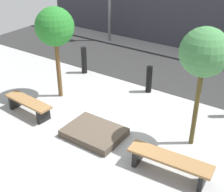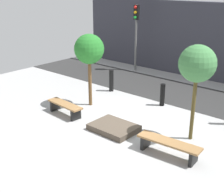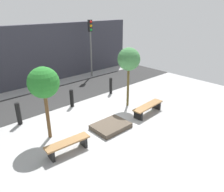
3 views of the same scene
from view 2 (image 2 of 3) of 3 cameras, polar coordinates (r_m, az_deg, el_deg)
The scene contains 11 objects.
ground_plane at distance 10.92m, azimuth 2.34°, elevation -5.25°, with size 18.00×18.00×0.00m, color #9D9D9D.
road_strip at distance 14.16m, azimuth 12.89°, elevation 0.35°, with size 18.00×3.01×0.01m, color #2B2B2B.
building_facade at distance 16.27m, azimuth 18.43°, elevation 9.27°, with size 16.20×0.50×3.79m, color #33333D.
bench_left at distance 11.70m, azimuth -8.60°, elevation -1.96°, with size 1.65×0.53×0.45m.
bench_right at distance 9.08m, azimuth 10.32°, elevation -8.82°, with size 1.90×0.57×0.46m.
planter_bed at distance 10.47m, azimuth 0.33°, elevation -5.80°, with size 1.50×1.14×0.20m, color #4B4035.
tree_behind_left_bench at distance 12.01m, azimuth -4.20°, elevation 8.43°, with size 1.15×1.15×2.86m.
tree_behind_right_bench at distance 9.44m, azimuth 15.34°, elevation 5.57°, with size 1.11×1.11×3.00m.
bollard_far_left at distance 14.07m, azimuth -0.13°, elevation 2.85°, with size 0.20×0.20×0.99m, color black.
bollard_left at distance 12.57m, azimuth 9.20°, elevation 0.21°, with size 0.19×0.19×0.90m, color black.
traffic_light_west at distance 17.17m, azimuth 4.41°, elevation 12.68°, with size 0.28×0.27×3.56m.
Camera 2 is at (6.12, -7.74, 4.68)m, focal length 50.00 mm.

